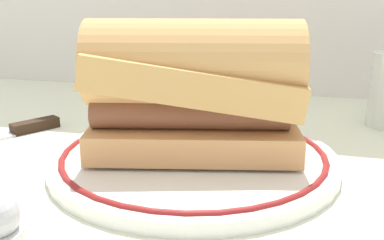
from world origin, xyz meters
TOP-DOWN VIEW (x-y plane):
  - ground_plane at (0.00, 0.00)m, footprint 1.50×1.50m
  - plate at (-0.00, 0.03)m, footprint 0.27×0.27m
  - sausage_sandwich at (-0.00, 0.03)m, footprint 0.21×0.13m
  - butter_knife at (-0.22, 0.06)m, footprint 0.10×0.13m

SIDE VIEW (x-z plane):
  - ground_plane at x=0.00m, z-range 0.00..0.00m
  - butter_knife at x=-0.22m, z-range 0.00..0.01m
  - plate at x=0.00m, z-range 0.00..0.02m
  - sausage_sandwich at x=0.00m, z-range 0.02..0.14m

